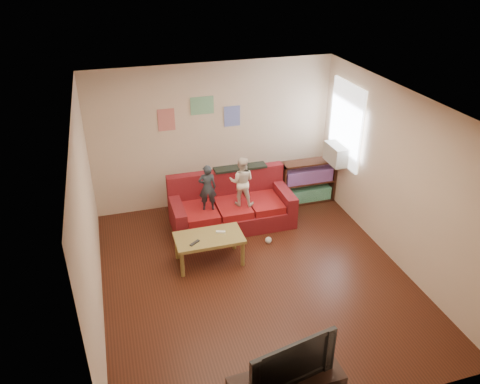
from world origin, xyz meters
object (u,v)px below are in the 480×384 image
object	(u,v)px
child_a	(207,188)
bookshelf	(307,184)
sofa	(231,207)
television	(288,358)
coffee_table	(209,240)
file_box	(254,211)
child_b	(242,181)

from	to	relation	value
child_a	bookshelf	distance (m)	2.20
sofa	television	size ratio (longest dim) A/B	2.13
bookshelf	television	bearing A→B (deg)	-116.45
coffee_table	file_box	world-z (taller)	coffee_table
bookshelf	sofa	bearing A→B (deg)	-168.08
sofa	coffee_table	world-z (taller)	sofa
coffee_table	bookshelf	size ratio (longest dim) A/B	1.00
child_a	coffee_table	xyz separation A→B (m)	(-0.19, -0.88, -0.46)
file_box	coffee_table	bearing A→B (deg)	-135.11
file_box	bookshelf	bearing A→B (deg)	14.50
bookshelf	child_b	bearing A→B (deg)	-160.76
child_b	television	xyz separation A→B (m)	(-0.61, -3.69, -0.14)
sofa	television	xyz separation A→B (m)	(-0.46, -3.86, 0.43)
child_a	child_b	xyz separation A→B (m)	(0.60, 0.00, 0.03)
coffee_table	television	xyz separation A→B (m)	(0.18, -2.81, 0.34)
child_b	file_box	bearing A→B (deg)	-122.34
file_box	sofa	bearing A→B (deg)	-175.10
sofa	child_a	world-z (taller)	child_a
coffee_table	file_box	bearing A→B (deg)	44.89
child_a	child_b	world-z (taller)	child_b
coffee_table	file_box	size ratio (longest dim) A/B	2.83
television	coffee_table	bearing A→B (deg)	82.52
child_a	file_box	xyz separation A→B (m)	(0.90, 0.21, -0.73)
child_a	file_box	bearing A→B (deg)	-157.22
bookshelf	television	xyz separation A→B (m)	(-2.09, -4.20, 0.37)
bookshelf	file_box	distance (m)	1.25
child_a	television	size ratio (longest dim) A/B	0.83
sofa	bookshelf	world-z (taller)	sofa
sofa	coffee_table	distance (m)	1.23
child_b	coffee_table	distance (m)	1.28
child_a	file_box	size ratio (longest dim) A/B	2.22
sofa	television	bearing A→B (deg)	-96.81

